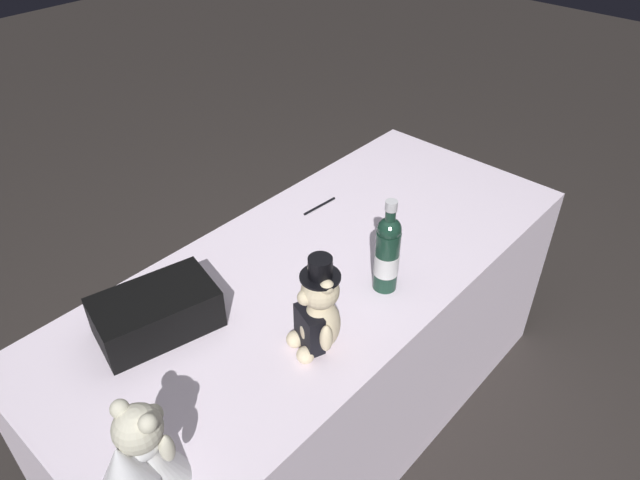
# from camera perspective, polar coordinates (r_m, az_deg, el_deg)

# --- Properties ---
(ground_plane) EXTENTS (12.00, 12.00, 0.00)m
(ground_plane) POSITION_cam_1_polar(r_m,az_deg,el_deg) (2.37, 0.00, -16.57)
(ground_plane) COLOR #2D2826
(reception_table) EXTENTS (1.82, 0.78, 0.75)m
(reception_table) POSITION_cam_1_polar(r_m,az_deg,el_deg) (2.08, 0.00, -10.46)
(reception_table) COLOR white
(reception_table) RESTS_ON ground_plane
(teddy_bear_groom) EXTENTS (0.15, 0.14, 0.30)m
(teddy_bear_groom) POSITION_cam_1_polar(r_m,az_deg,el_deg) (1.49, -0.27, -7.21)
(teddy_bear_groom) COLOR beige
(teddy_bear_groom) RESTS_ON reception_table
(teddy_bear_bride) EXTENTS (0.21, 0.17, 0.24)m
(teddy_bear_bride) POSITION_cam_1_polar(r_m,az_deg,el_deg) (1.30, -17.13, -19.50)
(teddy_bear_bride) COLOR white
(teddy_bear_bride) RESTS_ON reception_table
(champagne_bottle) EXTENTS (0.07, 0.07, 0.30)m
(champagne_bottle) POSITION_cam_1_polar(r_m,az_deg,el_deg) (1.68, 6.56, -1.24)
(champagne_bottle) COLOR #173528
(champagne_bottle) RESTS_ON reception_table
(signing_pen) EXTENTS (0.16, 0.02, 0.01)m
(signing_pen) POSITION_cam_1_polar(r_m,az_deg,el_deg) (2.08, 0.06, 3.37)
(signing_pen) COLOR black
(signing_pen) RESTS_ON reception_table
(gift_case_black) EXTENTS (0.35, 0.26, 0.12)m
(gift_case_black) POSITION_cam_1_polar(r_m,az_deg,el_deg) (1.64, -15.66, -6.80)
(gift_case_black) COLOR black
(gift_case_black) RESTS_ON reception_table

